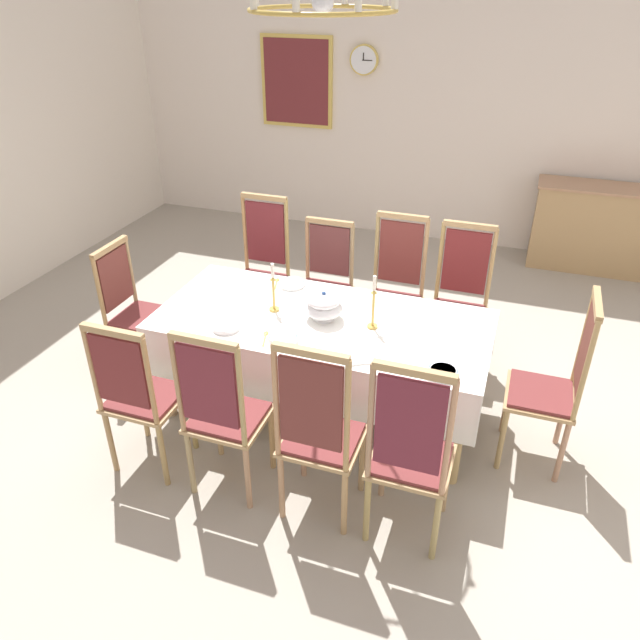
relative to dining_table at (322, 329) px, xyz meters
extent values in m
cube|color=#9F9789|center=(0.00, 0.03, -0.72)|extent=(7.08, 7.05, 0.04)
cube|color=silver|center=(0.00, 3.60, 0.96)|extent=(7.08, 0.08, 3.33)
cylinder|color=#9F7F5E|center=(-1.01, -0.41, -0.33)|extent=(0.07, 0.07, 0.74)
cylinder|color=tan|center=(1.01, -0.41, -0.33)|extent=(0.07, 0.07, 0.74)
cylinder|color=#A07F4E|center=(-1.01, 0.41, -0.33)|extent=(0.07, 0.07, 0.74)
cylinder|color=#A28A58|center=(1.01, 0.41, -0.33)|extent=(0.07, 0.07, 0.74)
cube|color=tan|center=(0.00, 0.00, 0.00)|extent=(2.11, 0.89, 0.08)
cube|color=tan|center=(0.00, 0.00, 0.06)|extent=(2.23, 1.01, 0.03)
cube|color=white|center=(0.00, 0.00, 0.08)|extent=(2.25, 1.03, 0.00)
cube|color=white|center=(0.00, -0.51, -0.11)|extent=(2.25, 0.00, 0.37)
cube|color=white|center=(0.00, 0.51, -0.11)|extent=(2.25, 0.00, 0.37)
cube|color=white|center=(-1.12, 0.00, -0.11)|extent=(0.00, 1.03, 0.37)
cube|color=white|center=(1.12, 0.00, -0.11)|extent=(0.00, 1.03, 0.37)
cylinder|color=tan|center=(-1.06, -0.67, -0.46)|extent=(0.04, 0.04, 0.48)
cylinder|color=#A28A4E|center=(-0.68, -0.67, -0.46)|extent=(0.04, 0.04, 0.48)
cylinder|color=#A17E51|center=(-1.06, -1.03, -0.46)|extent=(0.04, 0.04, 0.48)
cylinder|color=#A38451|center=(-0.68, -1.03, -0.46)|extent=(0.04, 0.04, 0.48)
cube|color=tan|center=(-0.87, -0.85, -0.21)|extent=(0.44, 0.42, 0.03)
cube|color=maroon|center=(-0.87, -0.85, -0.18)|extent=(0.40, 0.38, 0.02)
cylinder|color=tan|center=(-1.06, -1.04, 0.10)|extent=(0.03, 0.03, 0.59)
cylinder|color=#AA7F4E|center=(-0.67, -1.04, 0.10)|extent=(0.03, 0.03, 0.59)
cube|color=maroon|center=(-0.87, -1.04, 0.13)|extent=(0.34, 0.02, 0.45)
cube|color=tan|center=(-0.87, -1.04, 0.39)|extent=(0.40, 0.04, 0.04)
cylinder|color=tan|center=(-0.68, 0.67, -0.46)|extent=(0.04, 0.04, 0.48)
cylinder|color=tan|center=(-1.06, 0.67, -0.46)|extent=(0.04, 0.04, 0.48)
cylinder|color=#A27E60|center=(-0.68, 1.03, -0.46)|extent=(0.04, 0.04, 0.48)
cylinder|color=#AF804F|center=(-1.06, 1.03, -0.46)|extent=(0.04, 0.04, 0.48)
cube|color=tan|center=(-0.87, 0.85, -0.21)|extent=(0.44, 0.42, 0.03)
cube|color=maroon|center=(-0.87, 0.85, -0.18)|extent=(0.40, 0.38, 0.02)
cylinder|color=#A88E4F|center=(-0.67, 1.04, 0.15)|extent=(0.03, 0.03, 0.69)
cylinder|color=#B0824E|center=(-1.06, 1.04, 0.15)|extent=(0.03, 0.03, 0.69)
cube|color=maroon|center=(-0.87, 1.04, 0.19)|extent=(0.34, 0.02, 0.53)
cube|color=tan|center=(-0.87, 1.04, 0.50)|extent=(0.40, 0.04, 0.04)
cylinder|color=tan|center=(-0.48, -0.67, -0.46)|extent=(0.04, 0.04, 0.48)
cylinder|color=tan|center=(-0.10, -0.67, -0.46)|extent=(0.04, 0.04, 0.48)
cylinder|color=#A18A5D|center=(-0.48, -1.03, -0.46)|extent=(0.04, 0.04, 0.48)
cylinder|color=tan|center=(-0.10, -1.03, -0.46)|extent=(0.04, 0.04, 0.48)
cube|color=tan|center=(-0.29, -0.85, -0.21)|extent=(0.44, 0.42, 0.03)
cube|color=maroon|center=(-0.29, -0.85, -0.18)|extent=(0.40, 0.38, 0.02)
cylinder|color=#A67F54|center=(-0.49, -1.04, 0.13)|extent=(0.03, 0.03, 0.65)
cylinder|color=tan|center=(-0.10, -1.04, 0.13)|extent=(0.03, 0.03, 0.65)
cube|color=maroon|center=(-0.29, -1.04, 0.16)|extent=(0.34, 0.02, 0.49)
cube|color=tan|center=(-0.29, -1.04, 0.45)|extent=(0.40, 0.04, 0.04)
cylinder|color=tan|center=(-0.10, 0.67, -0.46)|extent=(0.04, 0.04, 0.48)
cylinder|color=tan|center=(-0.48, 0.67, -0.46)|extent=(0.04, 0.04, 0.48)
cylinder|color=tan|center=(-0.10, 1.03, -0.46)|extent=(0.04, 0.04, 0.48)
cylinder|color=#AA7B50|center=(-0.48, 1.03, -0.46)|extent=(0.04, 0.04, 0.48)
cube|color=tan|center=(-0.29, 0.85, -0.21)|extent=(0.44, 0.42, 0.03)
cube|color=maroon|center=(-0.29, 0.85, -0.18)|extent=(0.40, 0.38, 0.02)
cylinder|color=#9E875D|center=(-0.10, 1.04, 0.08)|extent=(0.03, 0.03, 0.55)
cylinder|color=#AB7D54|center=(-0.49, 1.04, 0.08)|extent=(0.03, 0.03, 0.55)
cube|color=brown|center=(-0.29, 1.04, 0.11)|extent=(0.34, 0.02, 0.42)
cube|color=tan|center=(-0.29, 1.04, 0.36)|extent=(0.40, 0.04, 0.04)
cylinder|color=tan|center=(0.11, -0.67, -0.46)|extent=(0.04, 0.04, 0.48)
cylinder|color=tan|center=(0.49, -0.67, -0.46)|extent=(0.04, 0.04, 0.48)
cylinder|color=tan|center=(0.11, -1.03, -0.46)|extent=(0.04, 0.04, 0.48)
cylinder|color=tan|center=(0.49, -1.03, -0.46)|extent=(0.04, 0.04, 0.48)
cube|color=tan|center=(0.30, -0.85, -0.21)|extent=(0.44, 0.42, 0.03)
cube|color=maroon|center=(0.30, -0.85, -0.18)|extent=(0.40, 0.38, 0.02)
cylinder|color=tan|center=(0.10, -1.04, 0.16)|extent=(0.03, 0.03, 0.71)
cylinder|color=tan|center=(0.49, -1.04, 0.16)|extent=(0.03, 0.03, 0.71)
cube|color=brown|center=(0.30, -1.04, 0.19)|extent=(0.34, 0.02, 0.54)
cube|color=tan|center=(0.30, -1.04, 0.51)|extent=(0.40, 0.04, 0.04)
cylinder|color=tan|center=(0.49, 0.67, -0.46)|extent=(0.04, 0.04, 0.48)
cylinder|color=#9F874E|center=(0.11, 0.67, -0.46)|extent=(0.04, 0.04, 0.48)
cylinder|color=#9E8F55|center=(0.49, 1.03, -0.46)|extent=(0.04, 0.04, 0.48)
cylinder|color=tan|center=(0.11, 1.03, -0.46)|extent=(0.04, 0.04, 0.48)
cube|color=tan|center=(0.30, 0.85, -0.21)|extent=(0.44, 0.42, 0.03)
cube|color=maroon|center=(0.30, 0.85, -0.18)|extent=(0.40, 0.38, 0.02)
cylinder|color=tan|center=(0.49, 1.04, 0.14)|extent=(0.03, 0.03, 0.67)
cylinder|color=#A38D56|center=(0.10, 1.04, 0.14)|extent=(0.03, 0.03, 0.67)
cube|color=brown|center=(0.30, 1.04, 0.17)|extent=(0.34, 0.02, 0.51)
cube|color=tan|center=(0.30, 1.04, 0.48)|extent=(0.40, 0.04, 0.04)
cylinder|color=tan|center=(0.62, -0.67, -0.46)|extent=(0.04, 0.04, 0.48)
cylinder|color=#A07E55|center=(1.00, -0.67, -0.46)|extent=(0.04, 0.04, 0.48)
cylinder|color=#A38C53|center=(0.62, -1.03, -0.46)|extent=(0.04, 0.04, 0.48)
cylinder|color=#A18D57|center=(1.00, -1.03, -0.46)|extent=(0.04, 0.04, 0.48)
cube|color=tan|center=(0.81, -0.85, -0.21)|extent=(0.44, 0.42, 0.03)
cube|color=maroon|center=(0.81, -0.85, -0.18)|extent=(0.40, 0.38, 0.02)
cylinder|color=#A27C5D|center=(0.61, -1.04, 0.16)|extent=(0.03, 0.03, 0.71)
cylinder|color=#AC7D5B|center=(1.00, -1.04, 0.16)|extent=(0.03, 0.03, 0.71)
cube|color=maroon|center=(0.81, -1.04, 0.20)|extent=(0.34, 0.02, 0.54)
cube|color=tan|center=(0.81, -1.04, 0.52)|extent=(0.40, 0.04, 0.04)
cylinder|color=#AA7B5F|center=(1.00, 0.67, -0.46)|extent=(0.04, 0.04, 0.48)
cylinder|color=tan|center=(0.62, 0.67, -0.46)|extent=(0.04, 0.04, 0.48)
cylinder|color=#A9884E|center=(1.00, 1.03, -0.46)|extent=(0.04, 0.04, 0.48)
cylinder|color=#9F8451|center=(0.62, 1.03, -0.46)|extent=(0.04, 0.04, 0.48)
cube|color=tan|center=(0.81, 0.85, -0.21)|extent=(0.44, 0.42, 0.03)
cube|color=maroon|center=(0.81, 0.85, -0.18)|extent=(0.40, 0.38, 0.02)
cylinder|color=tan|center=(1.00, 1.04, 0.14)|extent=(0.03, 0.03, 0.66)
cylinder|color=#A98C4F|center=(0.61, 1.04, 0.14)|extent=(0.03, 0.03, 0.66)
cube|color=maroon|center=(0.81, 1.04, 0.17)|extent=(0.34, 0.02, 0.50)
cube|color=tan|center=(0.81, 1.04, 0.47)|extent=(0.40, 0.04, 0.04)
cylinder|color=#AB8257|center=(-1.27, 0.19, -0.46)|extent=(0.04, 0.04, 0.48)
cylinder|color=tan|center=(-1.27, -0.19, -0.46)|extent=(0.04, 0.04, 0.48)
cylinder|color=#A48E50|center=(-1.63, 0.19, -0.46)|extent=(0.04, 0.04, 0.48)
cylinder|color=#A3855A|center=(-1.63, -0.19, -0.46)|extent=(0.04, 0.04, 0.48)
cube|color=tan|center=(-1.45, 0.00, -0.21)|extent=(0.42, 0.44, 0.03)
cube|color=maroon|center=(-1.45, 0.00, -0.18)|extent=(0.38, 0.40, 0.02)
cylinder|color=tan|center=(-1.64, 0.20, 0.08)|extent=(0.03, 0.03, 0.56)
cylinder|color=#A57F4D|center=(-1.64, -0.20, 0.08)|extent=(0.03, 0.03, 0.56)
cube|color=brown|center=(-1.64, 0.00, 0.11)|extent=(0.02, 0.34, 0.43)
cube|color=tan|center=(-1.64, 0.00, 0.36)|extent=(0.04, 0.40, 0.04)
cylinder|color=tan|center=(1.27, -0.19, -0.46)|extent=(0.04, 0.04, 0.48)
cylinder|color=tan|center=(1.27, 0.19, -0.46)|extent=(0.04, 0.04, 0.48)
cylinder|color=tan|center=(1.63, -0.19, -0.46)|extent=(0.04, 0.04, 0.48)
cylinder|color=#AA7B61|center=(1.63, 0.19, -0.46)|extent=(0.04, 0.04, 0.48)
cube|color=tan|center=(1.45, 0.00, -0.21)|extent=(0.42, 0.44, 0.03)
cube|color=maroon|center=(1.45, 0.00, -0.18)|extent=(0.38, 0.40, 0.02)
cylinder|color=tan|center=(1.64, -0.20, 0.15)|extent=(0.03, 0.03, 0.69)
cylinder|color=tan|center=(1.64, 0.20, 0.15)|extent=(0.03, 0.03, 0.69)
cube|color=brown|center=(1.64, 0.00, 0.18)|extent=(0.02, 0.34, 0.52)
cube|color=tan|center=(1.64, 0.00, 0.49)|extent=(0.04, 0.40, 0.04)
cylinder|color=white|center=(0.01, 0.00, 0.09)|extent=(0.14, 0.14, 0.02)
ellipsoid|color=white|center=(0.01, 0.00, 0.16)|extent=(0.25, 0.25, 0.11)
ellipsoid|color=white|center=(0.01, 0.00, 0.22)|extent=(0.23, 0.23, 0.09)
sphere|color=#2D4D8A|center=(0.01, 0.00, 0.27)|extent=(0.03, 0.03, 0.03)
cylinder|color=gold|center=(-0.35, 0.00, 0.09)|extent=(0.07, 0.07, 0.02)
cylinder|color=gold|center=(-0.35, 0.00, 0.21)|extent=(0.02, 0.02, 0.22)
cone|color=gold|center=(-0.35, 0.00, 0.32)|extent=(0.04, 0.04, 0.02)
cylinder|color=silver|center=(-0.35, 0.00, 0.38)|extent=(0.02, 0.02, 0.10)
cylinder|color=gold|center=(0.35, 0.00, 0.09)|extent=(0.07, 0.07, 0.02)
cylinder|color=gold|center=(0.35, 0.00, 0.22)|extent=(0.02, 0.02, 0.24)
cone|color=gold|center=(0.35, 0.00, 0.34)|extent=(0.04, 0.04, 0.02)
cylinder|color=silver|center=(0.35, 0.00, 0.40)|extent=(0.02, 0.02, 0.10)
cylinder|color=white|center=(-0.14, -0.35, 0.10)|extent=(0.19, 0.19, 0.04)
cylinder|color=white|center=(-0.14, -0.35, 0.11)|extent=(0.15, 0.15, 0.03)
torus|color=#2D4D8A|center=(-0.14, -0.35, 0.12)|extent=(0.18, 0.18, 0.01)
cylinder|color=white|center=(-0.37, 0.39, 0.10)|extent=(0.19, 0.19, 0.03)
cylinder|color=white|center=(-0.37, 0.39, 0.10)|extent=(0.15, 0.15, 0.02)
torus|color=#2D4D8A|center=(-0.37, 0.39, 0.11)|extent=(0.18, 0.18, 0.01)
cylinder|color=white|center=(-0.55, -0.34, 0.10)|extent=(0.18, 0.18, 0.03)
cylinder|color=white|center=(-0.55, -0.34, 0.10)|extent=(0.15, 0.15, 0.02)
torus|color=#2D4D8A|center=(-0.55, -0.34, 0.11)|extent=(0.17, 0.17, 0.01)
cylinder|color=white|center=(0.88, -0.39, 0.10)|extent=(0.18, 0.18, 0.04)
cylinder|color=white|center=(0.88, -0.39, 0.10)|extent=(0.15, 0.15, 0.03)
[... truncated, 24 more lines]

